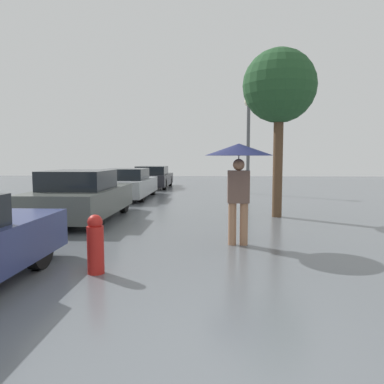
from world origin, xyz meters
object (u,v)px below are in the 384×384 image
at_px(parked_car_third, 127,184).
at_px(parked_car_farthest, 153,178).
at_px(pedestrian, 239,161).
at_px(street_lamp, 248,130).
at_px(fire_hydrant, 96,244).
at_px(parked_car_second, 81,196).
at_px(tree, 279,88).

relative_size(parked_car_third, parked_car_farthest, 1.05).
distance_m(pedestrian, street_lamp, 10.20).
xyz_separation_m(pedestrian, fire_hydrant, (-2.11, -1.84, -1.16)).
relative_size(pedestrian, fire_hydrant, 2.25).
relative_size(pedestrian, parked_car_second, 0.46).
bearing_deg(parked_car_second, fire_hydrant, -68.25).
bearing_deg(fire_hydrant, parked_car_third, 100.33).
height_order(pedestrian, tree, tree).
xyz_separation_m(parked_car_third, street_lamp, (5.00, 2.23, 2.27)).
xyz_separation_m(pedestrian, tree, (1.29, 3.39, 1.91)).
bearing_deg(pedestrian, tree, 69.12).
height_order(parked_car_second, parked_car_third, parked_car_second).
relative_size(pedestrian, street_lamp, 0.44).
distance_m(parked_car_second, street_lamp, 9.21).
bearing_deg(pedestrian, parked_car_farthest, 105.76).
distance_m(parked_car_third, street_lamp, 5.92).
distance_m(parked_car_second, tree, 5.99).
xyz_separation_m(tree, fire_hydrant, (-3.41, -5.23, -3.06)).
relative_size(parked_car_farthest, street_lamp, 0.95).
bearing_deg(tree, pedestrian, -110.88).
height_order(pedestrian, parked_car_farthest, pedestrian).
bearing_deg(parked_car_second, parked_car_farthest, 88.76).
bearing_deg(fire_hydrant, parked_car_second, 111.75).
distance_m(pedestrian, parked_car_second, 4.85).
relative_size(parked_car_third, fire_hydrant, 5.06).
height_order(parked_car_third, tree, tree).
bearing_deg(parked_car_third, parked_car_farthest, 87.97).
relative_size(pedestrian, parked_car_third, 0.44).
height_order(street_lamp, fire_hydrant, street_lamp).
xyz_separation_m(pedestrian, street_lamp, (1.12, 10.06, 1.26)).
relative_size(pedestrian, tree, 0.42).
distance_m(parked_car_second, fire_hydrant, 4.87).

